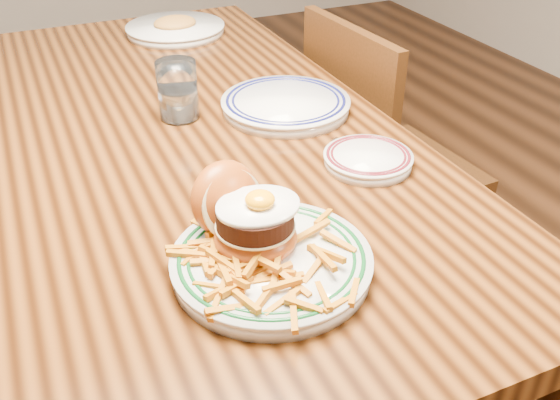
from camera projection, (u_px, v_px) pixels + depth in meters
name	position (u px, v px, depth m)	size (l,w,h in m)	color
floor	(203.00, 379.00, 1.68)	(6.00, 6.00, 0.00)	black
table	(182.00, 166.00, 1.32)	(0.85, 1.60, 0.75)	black
chair_right	(377.00, 162.00, 1.75)	(0.43, 0.43, 0.86)	#40200D
main_plate	(264.00, 245.00, 0.88)	(0.29, 0.30, 0.14)	silver
side_plate	(368.00, 158.00, 1.14)	(0.16, 0.17, 0.03)	silver
rear_plate	(286.00, 104.00, 1.34)	(0.28, 0.28, 0.03)	silver
water_glass	(178.00, 94.00, 1.29)	(0.08, 0.08, 0.12)	white
far_plate	(175.00, 28.00, 1.78)	(0.28, 0.28, 0.05)	silver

